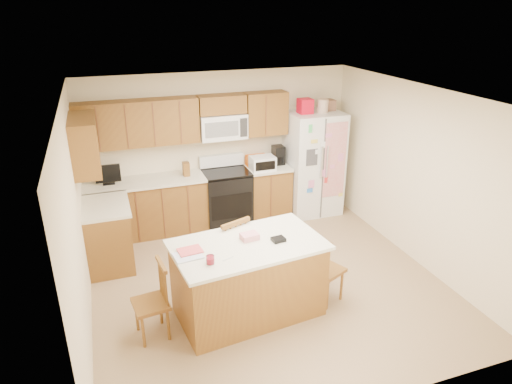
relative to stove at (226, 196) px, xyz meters
name	(u,v)px	position (x,y,z in m)	size (l,w,h in m)	color
ground	(266,280)	(0.00, -1.94, -0.47)	(4.50, 4.50, 0.00)	olive
room_shell	(267,182)	(0.00, -1.94, 0.97)	(4.60, 4.60, 2.52)	beige
cabinetry	(168,181)	(-0.98, -0.15, 0.44)	(3.36, 1.56, 2.15)	olive
stove	(226,196)	(0.00, 0.00, 0.00)	(0.76, 0.65, 1.13)	black
refrigerator	(313,162)	(1.57, -0.06, 0.45)	(0.90, 0.79, 2.04)	white
island	(248,278)	(-0.44, -2.49, 0.00)	(1.83, 1.19, 1.03)	olive
windsor_chair_left	(153,303)	(-1.56, -2.54, -0.05)	(0.41, 0.43, 0.90)	olive
windsor_chair_back	(229,255)	(-0.50, -1.90, 0.01)	(0.56, 0.55, 1.02)	olive
windsor_chair_right	(324,269)	(0.53, -2.57, -0.03)	(0.51, 0.52, 0.93)	olive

